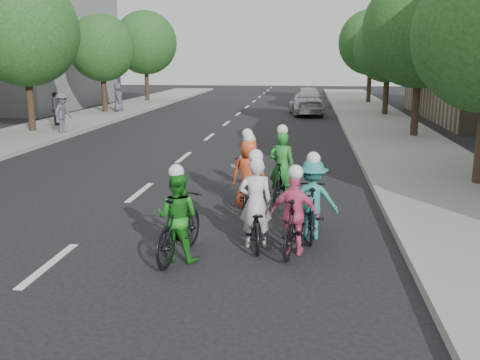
% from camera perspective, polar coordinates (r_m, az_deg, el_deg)
% --- Properties ---
extents(ground, '(120.00, 120.00, 0.00)m').
position_cam_1_polar(ground, '(9.60, -19.72, -8.54)').
color(ground, black).
rests_on(ground, ground).
extents(curb_left, '(0.18, 80.00, 0.18)m').
position_cam_1_polar(curb_left, '(20.93, -22.41, 2.85)').
color(curb_left, '#999993').
rests_on(curb_left, ground).
extents(sidewalk_right, '(4.00, 80.00, 0.15)m').
position_cam_1_polar(sidewalk_right, '(18.63, 18.72, 1.97)').
color(sidewalk_right, gray).
rests_on(sidewalk_right, ground).
extents(curb_right, '(0.18, 80.00, 0.18)m').
position_cam_1_polar(curb_right, '(18.33, 12.74, 2.21)').
color(curb_right, '#999993').
rests_on(curb_right, ground).
extents(bldg_sw, '(10.00, 14.00, 8.00)m').
position_cam_1_polar(bldg_sw, '(41.24, -22.84, 12.77)').
color(bldg_sw, slate).
rests_on(bldg_sw, ground).
extents(tree_l_3, '(4.80, 4.80, 6.93)m').
position_cam_1_polar(tree_l_3, '(26.11, -22.03, 14.47)').
color(tree_l_3, black).
rests_on(tree_l_3, ground).
extents(tree_l_4, '(4.00, 4.00, 5.97)m').
position_cam_1_polar(tree_l_4, '(34.27, -14.54, 13.46)').
color(tree_l_4, black).
rests_on(tree_l_4, ground).
extents(tree_l_5, '(4.80, 4.80, 6.93)m').
position_cam_1_polar(tree_l_5, '(42.79, -10.07, 14.22)').
color(tree_l_5, black).
rests_on(tree_l_5, ground).
extents(tree_r_1, '(4.80, 4.80, 6.93)m').
position_cam_1_polar(tree_r_1, '(24.00, 18.77, 14.94)').
color(tree_r_1, black).
rests_on(tree_r_1, ground).
extents(tree_r_2, '(4.00, 4.00, 5.97)m').
position_cam_1_polar(tree_r_2, '(32.86, 15.57, 13.44)').
color(tree_r_2, black).
rests_on(tree_r_2, ground).
extents(tree_r_3, '(4.80, 4.80, 6.93)m').
position_cam_1_polar(tree_r_3, '(41.80, 13.83, 14.08)').
color(tree_r_3, black).
rests_on(tree_r_3, ground).
extents(cyclist_0, '(0.84, 1.93, 1.79)m').
position_cam_1_polar(cyclist_0, '(12.65, 0.81, 0.33)').
color(cyclist_0, black).
rests_on(cyclist_0, ground).
extents(cyclist_1, '(0.99, 1.74, 1.69)m').
position_cam_1_polar(cyclist_1, '(10.30, 7.68, -2.62)').
color(cyclist_1, black).
rests_on(cyclist_1, ground).
extents(cyclist_2, '(0.81, 1.73, 1.76)m').
position_cam_1_polar(cyclist_2, '(12.27, 1.00, -0.20)').
color(cyclist_2, black).
rests_on(cyclist_2, ground).
extents(cyclist_3, '(0.81, 1.79, 1.81)m').
position_cam_1_polar(cyclist_3, '(9.80, 1.70, -3.75)').
color(cyclist_3, black).
rests_on(cyclist_3, ground).
extents(cyclist_4, '(0.90, 1.78, 1.61)m').
position_cam_1_polar(cyclist_4, '(9.47, 5.84, -4.27)').
color(cyclist_4, black).
rests_on(cyclist_4, ground).
extents(cyclist_5, '(0.83, 1.96, 1.67)m').
position_cam_1_polar(cyclist_5, '(9.20, -6.57, -4.51)').
color(cyclist_5, black).
rests_on(cyclist_5, ground).
extents(cyclist_6, '(0.75, 1.69, 1.87)m').
position_cam_1_polar(cyclist_6, '(12.85, 4.47, 0.53)').
color(cyclist_6, black).
rests_on(cyclist_6, ground).
extents(follow_car_lead, '(2.38, 4.69, 1.30)m').
position_cam_1_polar(follow_car_lead, '(32.90, 7.07, 8.03)').
color(follow_car_lead, '#BABBBF').
rests_on(follow_car_lead, ground).
extents(follow_car_trail, '(2.09, 4.43, 1.47)m').
position_cam_1_polar(follow_car_trail, '(38.54, 7.27, 8.84)').
color(follow_car_trail, white).
rests_on(follow_car_trail, ground).
extents(spectator_0, '(0.79, 1.22, 1.77)m').
position_cam_1_polar(spectator_0, '(24.95, -18.38, 6.84)').
color(spectator_0, '#52535F').
rests_on(spectator_0, sidewalk_left).
extents(spectator_1, '(0.71, 1.03, 1.63)m').
position_cam_1_polar(spectator_1, '(27.96, -19.08, 7.22)').
color(spectator_1, '#4D4F5A').
rests_on(spectator_1, sidewalk_left).
extents(spectator_2, '(0.76, 0.97, 1.75)m').
position_cam_1_polar(spectator_2, '(34.12, -12.87, 8.61)').
color(spectator_2, '#51515F').
rests_on(spectator_2, sidewalk_left).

